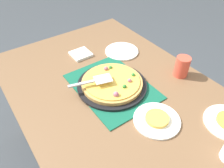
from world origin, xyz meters
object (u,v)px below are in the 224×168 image
at_px(pizza, 112,82).
at_px(plate_side, 122,51).
at_px(pizza_pan, 112,85).
at_px(plate_far_right, 157,120).
at_px(pizza_server, 94,81).
at_px(cup_near, 182,67).
at_px(napkin_stack, 81,54).
at_px(served_slice_right, 157,118).

distance_m(pizza, plate_side, 0.36).
bearing_deg(pizza_pan, plate_far_right, -174.02).
bearing_deg(pizza_server, plate_far_right, -159.64).
relative_size(pizza_pan, plate_far_right, 1.73).
bearing_deg(plate_side, pizza_pan, 134.22).
distance_m(pizza_pan, pizza_server, 0.11).
bearing_deg(cup_near, napkin_stack, 35.79).
bearing_deg(pizza_server, napkin_stack, -17.27).
xyz_separation_m(plate_far_right, napkin_stack, (0.69, 0.02, 0.00)).
bearing_deg(napkin_stack, plate_side, -117.18).
height_order(pizza, served_slice_right, pizza).
bearing_deg(plate_side, pizza_server, 122.31).
relative_size(served_slice_right, cup_near, 0.92).
bearing_deg(pizza, plate_side, -45.63).
relative_size(pizza_pan, plate_side, 1.73).
distance_m(plate_far_right, pizza_server, 0.37).
bearing_deg(served_slice_right, cup_near, -64.03).
bearing_deg(cup_near, plate_side, 18.43).
xyz_separation_m(plate_side, cup_near, (-0.39, -0.13, 0.06)).
relative_size(plate_far_right, plate_side, 1.00).
relative_size(plate_side, served_slice_right, 2.00).
distance_m(pizza, pizza_server, 0.11).
distance_m(plate_far_right, napkin_stack, 0.69).
bearing_deg(cup_near, pizza_pan, 69.43).
bearing_deg(plate_side, cup_near, -161.57).
distance_m(pizza_pan, pizza, 0.02).
bearing_deg(pizza_server, plate_side, -57.69).
bearing_deg(napkin_stack, pizza_pan, 178.02).
relative_size(plate_side, pizza_server, 0.94).
xyz_separation_m(cup_near, pizza_server, (0.17, 0.48, 0.01)).
height_order(cup_near, napkin_stack, cup_near).
distance_m(served_slice_right, napkin_stack, 0.69).
height_order(pizza_pan, cup_near, cup_near).
bearing_deg(served_slice_right, pizza_server, 20.36).
relative_size(pizza_server, napkin_stack, 1.94).
xyz_separation_m(cup_near, napkin_stack, (0.51, 0.37, -0.05)).
height_order(pizza_pan, pizza_server, pizza_server).
xyz_separation_m(served_slice_right, cup_near, (0.17, -0.35, 0.04)).
distance_m(plate_far_right, served_slice_right, 0.01).
distance_m(pizza, plate_far_right, 0.32).
relative_size(plate_far_right, served_slice_right, 2.00).
distance_m(pizza_server, napkin_stack, 0.37).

